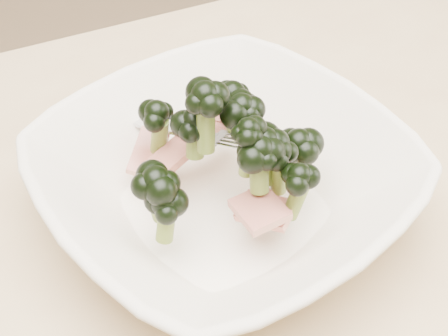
{
  "coord_description": "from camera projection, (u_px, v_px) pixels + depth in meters",
  "views": [
    {
      "loc": [
        -0.07,
        -0.25,
        1.15
      ],
      "look_at": [
        0.09,
        0.08,
        0.8
      ],
      "focal_mm": 50.0,
      "sensor_mm": 36.0,
      "label": 1
    }
  ],
  "objects": [
    {
      "name": "broccoli_dish",
      "position": [
        224.0,
        176.0,
        0.51
      ],
      "size": [
        0.35,
        0.35,
        0.14
      ],
      "color": "beige",
      "rests_on": "dining_table"
    }
  ]
}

